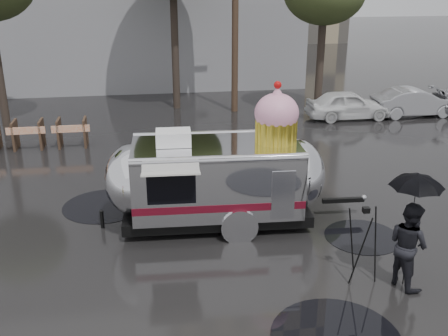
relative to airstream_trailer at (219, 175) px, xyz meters
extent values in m
plane|color=black|center=(-0.24, -3.21, -1.26)|extent=(120.00, 120.00, 0.00)
cylinder|color=black|center=(-2.91, 1.43, -1.26)|extent=(2.20, 2.20, 0.01)
cylinder|color=black|center=(3.24, -1.28, -1.26)|extent=(1.78, 1.78, 0.01)
cylinder|color=black|center=(1.48, 2.52, -1.26)|extent=(3.36, 3.36, 0.01)
cylinder|color=#473323|center=(2.26, 10.79, 3.24)|extent=(0.28, 0.28, 9.00)
cylinder|color=#382D26|center=(-0.24, 11.79, 2.11)|extent=(0.32, 0.32, 6.75)
cylinder|color=#382D26|center=(5.76, 9.79, 1.44)|extent=(0.32, 0.32, 5.40)
cube|color=#473323|center=(-6.24, 6.79, -0.76)|extent=(0.08, 0.80, 1.00)
cube|color=#473323|center=(-5.34, 6.79, -0.76)|extent=(0.08, 0.80, 1.00)
cube|color=#E5590C|center=(-5.79, 6.41, -0.51)|extent=(1.30, 0.04, 0.25)
cube|color=#473323|center=(-4.74, 6.79, -0.76)|extent=(0.08, 0.80, 1.00)
cube|color=#473323|center=(-3.84, 6.79, -0.76)|extent=(0.08, 0.80, 1.00)
cube|color=#E5590C|center=(-4.29, 6.41, -0.51)|extent=(1.30, 0.04, 0.25)
imported|color=silver|center=(6.76, 8.79, -0.56)|extent=(4.00, 1.80, 1.40)
imported|color=#B2B2B7|center=(9.76, 8.79, -0.56)|extent=(4.00, 1.80, 1.40)
cube|color=silver|center=(-0.08, 0.01, 0.00)|extent=(4.06, 2.26, 1.62)
ellipsoid|color=silver|center=(1.90, -0.09, 0.00)|extent=(1.45, 2.13, 1.62)
ellipsoid|color=silver|center=(-2.06, 0.10, 0.00)|extent=(1.45, 2.13, 1.62)
cube|color=black|center=(-0.08, 0.01, -0.95)|extent=(4.59, 2.02, 0.27)
cylinder|color=black|center=(0.32, -0.94, -0.95)|extent=(0.64, 0.23, 0.63)
cylinder|color=black|center=(0.41, 0.91, -0.95)|extent=(0.64, 0.23, 0.63)
cylinder|color=silver|center=(0.32, -1.07, -0.90)|extent=(0.87, 0.13, 0.86)
cube|color=black|center=(3.16, -0.15, -0.81)|extent=(1.08, 0.16, 0.11)
sphere|color=silver|center=(3.70, -0.17, -0.77)|extent=(0.15, 0.15, 0.14)
cylinder|color=black|center=(-2.87, 0.14, -1.04)|extent=(0.09, 0.09, 0.45)
cube|color=#500916|center=(-0.13, -1.02, -0.41)|extent=(3.96, 0.22, 0.18)
cube|color=#500916|center=(-0.03, 1.04, -0.41)|extent=(3.96, 0.22, 0.18)
cube|color=black|center=(-1.21, -0.98, 0.13)|extent=(1.08, 0.08, 0.72)
cube|color=beige|center=(-1.22, -1.20, 0.58)|extent=(1.28, 0.51, 0.13)
cube|color=silver|center=(1.31, -1.10, -0.14)|extent=(0.54, 0.06, 1.17)
cube|color=white|center=(-1.07, 0.06, 0.99)|extent=(0.84, 0.62, 0.34)
cylinder|color=gold|center=(1.36, -0.06, 1.08)|extent=(0.98, 0.98, 0.54)
ellipsoid|color=pink|center=(1.36, -0.06, 1.51)|extent=(1.09, 1.09, 0.94)
cone|color=pink|center=(1.36, -0.06, 1.98)|extent=(0.47, 0.47, 0.36)
sphere|color=red|center=(1.36, -0.06, 2.18)|extent=(0.19, 0.19, 0.18)
imported|color=black|center=(3.26, -3.28, -0.37)|extent=(0.71, 0.96, 1.78)
imported|color=black|center=(3.26, -3.28, 0.71)|extent=(1.24, 1.24, 0.85)
cylinder|color=black|center=(3.26, -3.28, -0.44)|extent=(0.02, 0.02, 1.65)
cylinder|color=black|center=(2.73, -2.96, -0.50)|extent=(0.04, 0.36, 1.54)
cylinder|color=black|center=(2.33, -2.72, -0.50)|extent=(0.31, 0.19, 1.54)
cylinder|color=black|center=(2.32, -3.19, -0.50)|extent=(0.31, 0.20, 1.54)
cube|color=black|center=(2.46, -2.96, 0.28)|extent=(0.13, 0.11, 0.11)
camera|label=1|loc=(-1.69, -11.66, 4.67)|focal=42.00mm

